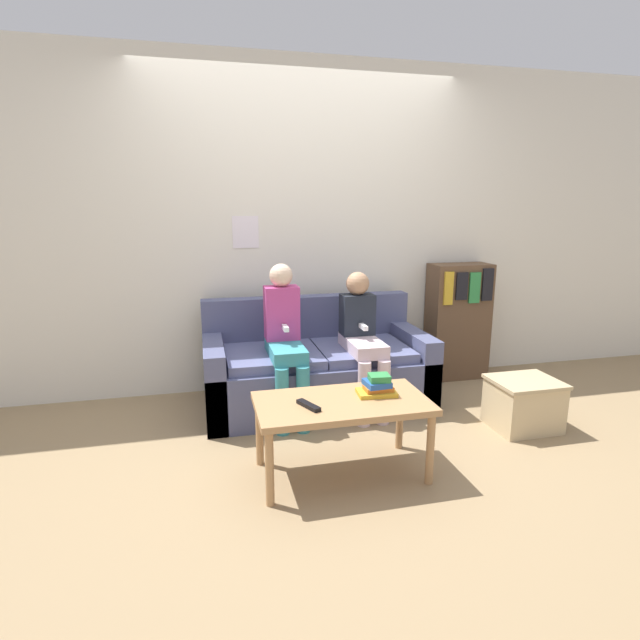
{
  "coord_description": "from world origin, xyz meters",
  "views": [
    {
      "loc": [
        -0.81,
        -2.99,
        1.48
      ],
      "look_at": [
        0.0,
        0.38,
        0.69
      ],
      "focal_mm": 28.0,
      "sensor_mm": 36.0,
      "label": 1
    }
  ],
  "objects_px": {
    "couch": "(316,370)",
    "person_right": "(362,335)",
    "coffee_table": "(342,409)",
    "person_left": "(285,335)",
    "tv_remote": "(308,405)",
    "storage_box": "(523,404)",
    "bookshelf": "(458,321)"
  },
  "relations": [
    {
      "from": "person_right",
      "to": "storage_box",
      "type": "relative_size",
      "value": 2.32
    },
    {
      "from": "couch",
      "to": "bookshelf",
      "type": "relative_size",
      "value": 1.65
    },
    {
      "from": "person_left",
      "to": "storage_box",
      "type": "xyz_separation_m",
      "value": [
        1.54,
        -0.57,
        -0.43
      ]
    },
    {
      "from": "person_right",
      "to": "bookshelf",
      "type": "height_order",
      "value": "person_right"
    },
    {
      "from": "tv_remote",
      "to": "storage_box",
      "type": "xyz_separation_m",
      "value": [
        1.57,
        0.34,
        -0.28
      ]
    },
    {
      "from": "person_right",
      "to": "tv_remote",
      "type": "distance_m",
      "value": 1.08
    },
    {
      "from": "couch",
      "to": "coffee_table",
      "type": "relative_size",
      "value": 1.74
    },
    {
      "from": "tv_remote",
      "to": "bookshelf",
      "type": "distance_m",
      "value": 2.16
    },
    {
      "from": "bookshelf",
      "to": "person_right",
      "type": "bearing_deg",
      "value": -153.87
    },
    {
      "from": "coffee_table",
      "to": "tv_remote",
      "type": "bearing_deg",
      "value": -165.61
    },
    {
      "from": "person_left",
      "to": "tv_remote",
      "type": "bearing_deg",
      "value": -91.81
    },
    {
      "from": "person_left",
      "to": "tv_remote",
      "type": "height_order",
      "value": "person_left"
    },
    {
      "from": "tv_remote",
      "to": "couch",
      "type": "bearing_deg",
      "value": 50.66
    },
    {
      "from": "coffee_table",
      "to": "person_left",
      "type": "xyz_separation_m",
      "value": [
        -0.17,
        0.86,
        0.21
      ]
    },
    {
      "from": "couch",
      "to": "person_left",
      "type": "bearing_deg",
      "value": -144.87
    },
    {
      "from": "couch",
      "to": "coffee_table",
      "type": "bearing_deg",
      "value": -95.11
    },
    {
      "from": "person_left",
      "to": "person_right",
      "type": "bearing_deg",
      "value": -0.92
    },
    {
      "from": "bookshelf",
      "to": "storage_box",
      "type": "bearing_deg",
      "value": -93.67
    },
    {
      "from": "person_left",
      "to": "couch",
      "type": "bearing_deg",
      "value": 35.13
    },
    {
      "from": "tv_remote",
      "to": "person_right",
      "type": "bearing_deg",
      "value": 32.21
    },
    {
      "from": "person_right",
      "to": "bookshelf",
      "type": "distance_m",
      "value": 1.16
    },
    {
      "from": "couch",
      "to": "person_right",
      "type": "xyz_separation_m",
      "value": [
        0.3,
        -0.2,
        0.3
      ]
    },
    {
      "from": "couch",
      "to": "person_right",
      "type": "distance_m",
      "value": 0.47
    },
    {
      "from": "person_left",
      "to": "person_right",
      "type": "distance_m",
      "value": 0.57
    },
    {
      "from": "couch",
      "to": "tv_remote",
      "type": "xyz_separation_m",
      "value": [
        -0.29,
        -1.09,
        0.18
      ]
    },
    {
      "from": "person_left",
      "to": "bookshelf",
      "type": "bearing_deg",
      "value": 17.35
    },
    {
      "from": "person_left",
      "to": "storage_box",
      "type": "height_order",
      "value": "person_left"
    },
    {
      "from": "coffee_table",
      "to": "bookshelf",
      "type": "relative_size",
      "value": 0.95
    },
    {
      "from": "coffee_table",
      "to": "person_right",
      "type": "xyz_separation_m",
      "value": [
        0.39,
        0.85,
        0.18
      ]
    },
    {
      "from": "coffee_table",
      "to": "person_right",
      "type": "distance_m",
      "value": 0.95
    },
    {
      "from": "tv_remote",
      "to": "bookshelf",
      "type": "relative_size",
      "value": 0.17
    },
    {
      "from": "coffee_table",
      "to": "tv_remote",
      "type": "distance_m",
      "value": 0.22
    }
  ]
}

